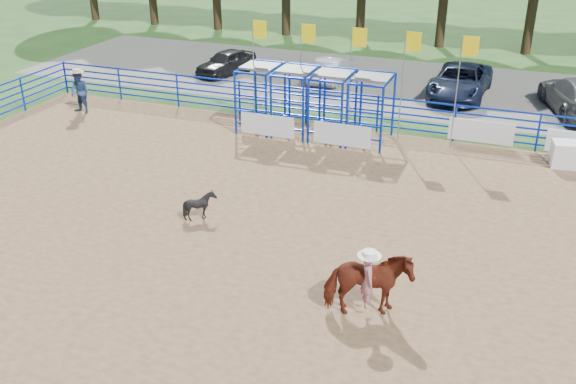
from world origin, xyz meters
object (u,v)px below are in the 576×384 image
object	(u,v)px
horse_and_rider	(368,282)
car_c	(460,81)
calf	(200,205)
car_b	(332,69)
spectator_cowboy	(80,92)
car_a	(226,62)

from	to	relation	value
horse_and_rider	car_c	world-z (taller)	horse_and_rider
horse_and_rider	calf	bearing A→B (deg)	153.86
calf	car_b	bearing A→B (deg)	8.17
car_b	car_c	bearing A→B (deg)	178.14
calf	horse_and_rider	bearing A→B (deg)	-110.79
horse_and_rider	car_c	distance (m)	17.97
spectator_cowboy	car_c	bearing A→B (deg)	28.97
spectator_cowboy	car_a	size ratio (longest dim) A/B	0.52
horse_and_rider	car_a	world-z (taller)	horse_and_rider
spectator_cowboy	car_c	size ratio (longest dim) A/B	0.37
horse_and_rider	spectator_cowboy	world-z (taller)	horse_and_rider
calf	spectator_cowboy	distance (m)	11.66
car_a	car_c	distance (m)	11.85
car_a	calf	bearing A→B (deg)	-51.17
car_a	car_b	world-z (taller)	car_b
horse_and_rider	car_a	xyz separation A→B (m)	(-12.06, 17.70, -0.27)
car_a	car_c	size ratio (longest dim) A/B	0.70
spectator_cowboy	car_a	bearing A→B (deg)	69.01
calf	car_c	size ratio (longest dim) A/B	0.17
calf	car_b	size ratio (longest dim) A/B	0.23
car_a	spectator_cowboy	bearing A→B (deg)	-95.17
spectator_cowboy	car_a	world-z (taller)	spectator_cowboy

